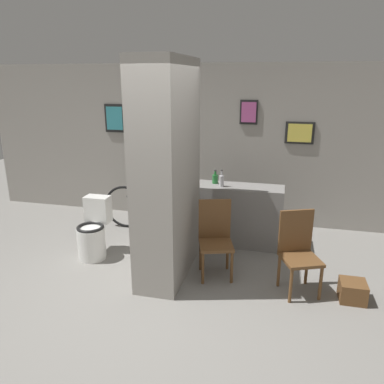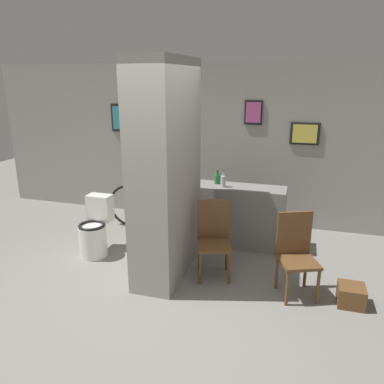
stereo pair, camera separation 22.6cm
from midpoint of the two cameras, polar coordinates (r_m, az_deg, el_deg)
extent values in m
plane|color=gray|center=(4.39, -6.91, -15.79)|extent=(14.00, 14.00, 0.00)
cube|color=gray|center=(6.31, 1.05, 7.25)|extent=(8.00, 0.06, 2.60)
cube|color=black|center=(6.74, -12.65, 10.91)|extent=(0.36, 0.02, 0.48)
cube|color=teal|center=(6.73, -12.70, 10.90)|extent=(0.30, 0.01, 0.39)
cube|color=black|center=(6.08, 15.06, 8.69)|extent=(0.44, 0.02, 0.34)
cube|color=#E0CC4C|center=(6.06, 15.07, 8.67)|extent=(0.36, 0.01, 0.28)
cube|color=black|center=(6.08, 7.58, 11.97)|extent=(0.28, 0.02, 0.38)
cube|color=#B24C8C|center=(6.07, 7.56, 11.95)|extent=(0.23, 0.01, 0.31)
cube|color=gray|center=(4.45, -5.19, 3.02)|extent=(0.49, 1.29, 2.60)
cylinder|color=black|center=(4.25, -9.73, 5.64)|extent=(0.03, 0.40, 0.40)
cylinder|color=red|center=(4.26, -9.91, 5.65)|extent=(0.01, 0.07, 0.07)
cube|color=gray|center=(5.51, 5.33, -3.51)|extent=(1.37, 0.44, 0.89)
cylinder|color=white|center=(5.33, -16.25, -7.50)|extent=(0.37, 0.37, 0.44)
torus|color=black|center=(5.24, -16.45, -5.20)|extent=(0.36, 0.36, 0.04)
cube|color=white|center=(5.38, -15.31, -2.55)|extent=(0.34, 0.20, 0.37)
cylinder|color=brown|center=(4.53, 0.20, -11.59)|extent=(0.04, 0.04, 0.40)
cylinder|color=brown|center=(4.56, 4.63, -11.44)|extent=(0.04, 0.04, 0.40)
cylinder|color=brown|center=(4.84, -0.04, -9.63)|extent=(0.04, 0.04, 0.40)
cylinder|color=brown|center=(4.87, 4.09, -9.50)|extent=(0.04, 0.04, 0.40)
cube|color=brown|center=(4.60, 2.25, -8.09)|extent=(0.50, 0.50, 0.04)
cube|color=brown|center=(4.66, 2.08, -4.11)|extent=(0.39, 0.14, 0.51)
cylinder|color=brown|center=(4.30, 13.33, -13.80)|extent=(0.04, 0.04, 0.40)
cylinder|color=brown|center=(4.43, 17.59, -13.17)|extent=(0.04, 0.04, 0.40)
cylinder|color=brown|center=(4.58, 11.70, -11.66)|extent=(0.04, 0.04, 0.40)
cylinder|color=brown|center=(4.70, 15.73, -11.15)|extent=(0.04, 0.04, 0.40)
cube|color=brown|center=(4.40, 14.80, -9.92)|extent=(0.52, 0.52, 0.04)
cube|color=brown|center=(4.44, 14.13, -5.76)|extent=(0.38, 0.18, 0.51)
torus|color=black|center=(6.22, -11.18, -2.25)|extent=(0.71, 0.04, 0.71)
torus|color=black|center=(5.86, -1.64, -3.10)|extent=(0.71, 0.04, 0.71)
cylinder|color=black|center=(5.96, -6.61, -1.01)|extent=(0.98, 0.04, 0.04)
cylinder|color=black|center=(6.05, -8.98, -0.82)|extent=(0.03, 0.03, 0.37)
cylinder|color=black|center=(5.82, -2.17, -1.36)|extent=(0.03, 0.03, 0.33)
cube|color=black|center=(5.99, -9.07, 1.04)|extent=(0.16, 0.06, 0.04)
cylinder|color=#262626|center=(5.76, -2.18, 0.22)|extent=(0.03, 0.42, 0.03)
cylinder|color=silver|center=(5.31, 3.31, 1.66)|extent=(0.07, 0.07, 0.16)
cylinder|color=silver|center=(5.28, 3.33, 2.84)|extent=(0.03, 0.03, 0.07)
sphere|color=#333333|center=(5.27, 3.33, 3.29)|extent=(0.03, 0.03, 0.03)
cylinder|color=#267233|center=(5.47, 2.37, 1.97)|extent=(0.09, 0.09, 0.13)
cylinder|color=#267233|center=(5.44, 2.38, 2.89)|extent=(0.03, 0.03, 0.05)
sphere|color=#333333|center=(5.43, 2.38, 3.28)|extent=(0.04, 0.04, 0.04)
cube|color=brown|center=(4.59, 21.95, -13.84)|extent=(0.28, 0.28, 0.22)
camera|label=1|loc=(0.11, -91.33, -0.41)|focal=35.00mm
camera|label=2|loc=(0.11, 88.67, 0.41)|focal=35.00mm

